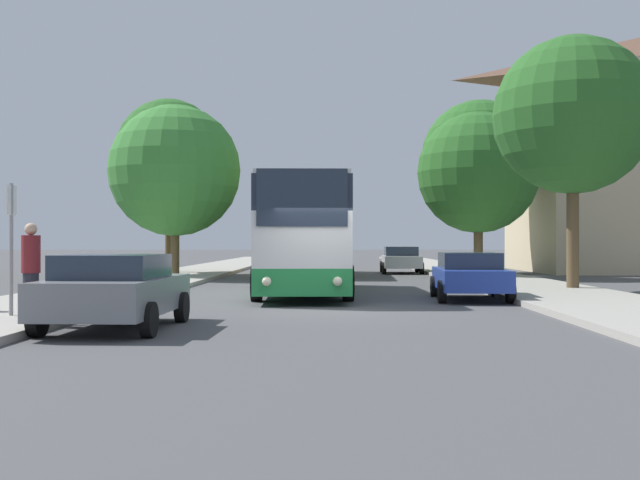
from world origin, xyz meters
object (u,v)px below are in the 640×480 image
(tree_left_near, at_px, (175,171))
(tree_right_far, at_px, (478,173))
(parked_car_right_far, at_px, (401,259))
(tree_right_mid, at_px, (479,158))
(bus_middle, at_px, (309,240))
(tree_left_far, at_px, (169,152))
(parked_car_left_curb, at_px, (115,290))
(pedestrian_waiting_far, at_px, (31,270))
(bus_stop_sign, at_px, (11,234))
(bus_front, at_px, (303,235))
(parked_car_right_near, at_px, (470,275))
(tree_right_near, at_px, (573,116))

(tree_left_near, distance_m, tree_right_far, 13.92)
(parked_car_right_far, xyz_separation_m, tree_right_mid, (4.18, 0.24, 5.41))
(bus_middle, bearing_deg, tree_left_far, 179.25)
(bus_middle, distance_m, tree_right_mid, 10.33)
(parked_car_left_curb, relative_size, pedestrian_waiting_far, 2.18)
(bus_stop_sign, relative_size, tree_left_near, 0.35)
(bus_front, height_order, parked_car_right_near, bus_front)
(bus_front, distance_m, parked_car_right_near, 5.54)
(tree_right_mid, relative_size, tree_right_far, 1.21)
(tree_left_far, xyz_separation_m, tree_right_near, (16.18, -12.93, -0.39))
(bus_stop_sign, distance_m, tree_right_far, 23.77)
(bus_front, distance_m, bus_middle, 13.60)
(bus_front, height_order, tree_right_far, tree_right_far)
(tree_left_near, bearing_deg, pedestrian_waiting_far, -86.15)
(bus_stop_sign, xyz_separation_m, tree_right_far, (13.23, 19.51, 3.04))
(parked_car_right_far, bearing_deg, bus_stop_sign, 68.67)
(bus_middle, bearing_deg, parked_car_right_near, -70.76)
(tree_right_near, bearing_deg, tree_left_far, 141.37)
(tree_right_mid, bearing_deg, tree_left_near, -158.04)
(tree_left_near, distance_m, tree_left_far, 4.06)
(tree_right_mid, bearing_deg, tree_left_far, -171.66)
(pedestrian_waiting_far, bearing_deg, bus_middle, -169.78)
(tree_right_near, bearing_deg, bus_front, -173.77)
(bus_front, relative_size, pedestrian_waiting_far, 5.54)
(parked_car_left_curb, distance_m, tree_left_far, 24.65)
(parked_car_right_far, bearing_deg, pedestrian_waiting_far, 70.36)
(tree_right_mid, xyz_separation_m, tree_right_far, (-1.10, -5.41, -1.30))
(tree_left_far, distance_m, tree_right_far, 15.35)
(bus_middle, bearing_deg, tree_left_near, -148.99)
(parked_car_left_curb, height_order, tree_left_far, tree_left_far)
(parked_car_left_curb, relative_size, tree_right_mid, 0.45)
(pedestrian_waiting_far, bearing_deg, tree_left_near, -154.24)
(bus_middle, height_order, bus_stop_sign, bus_middle)
(bus_middle, relative_size, tree_left_near, 1.37)
(parked_car_right_far, height_order, tree_left_far, tree_left_far)
(bus_stop_sign, height_order, tree_right_mid, tree_right_mid)
(tree_right_mid, bearing_deg, parked_car_right_near, -101.77)
(bus_front, bearing_deg, parked_car_right_far, 71.97)
(parked_car_left_curb, distance_m, tree_right_mid, 29.11)
(tree_right_far, bearing_deg, bus_stop_sign, -124.13)
(tree_right_mid, bearing_deg, tree_right_near, -89.63)
(tree_left_far, bearing_deg, tree_left_near, -73.72)
(tree_left_far, bearing_deg, tree_right_mid, 8.34)
(tree_left_near, bearing_deg, parked_car_left_curb, -81.10)
(parked_car_right_far, height_order, tree_right_far, tree_right_far)
(pedestrian_waiting_far, xyz_separation_m, tree_left_far, (-2.38, 23.12, 5.10))
(tree_left_near, relative_size, tree_right_far, 1.03)
(tree_left_far, height_order, tree_right_mid, tree_right_mid)
(bus_front, height_order, pedestrian_waiting_far, bus_front)
(bus_stop_sign, xyz_separation_m, tree_right_mid, (14.33, 24.92, 4.34))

